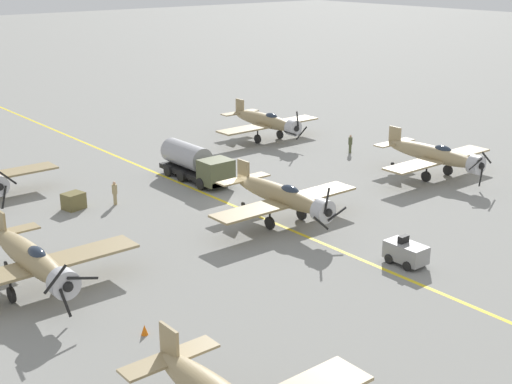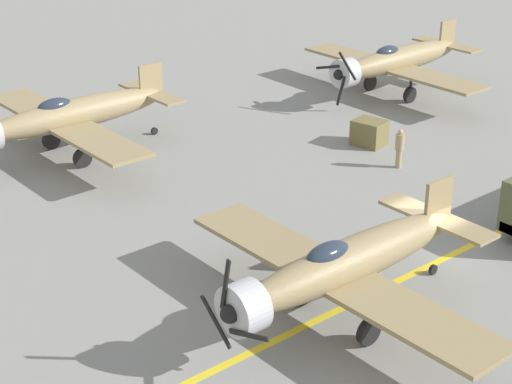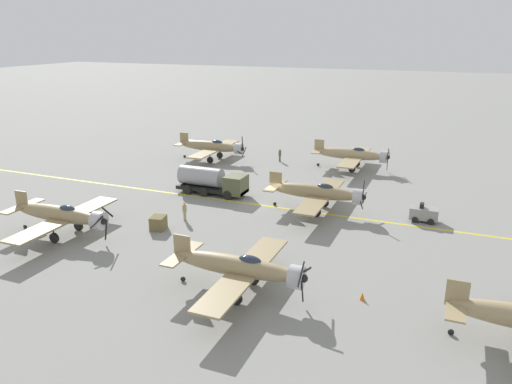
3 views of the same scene
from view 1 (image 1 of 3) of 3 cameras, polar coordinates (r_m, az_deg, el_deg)
ground_plane at (r=54.18m, az=-1.68°, el=-1.16°), size 400.00×400.00×0.00m
taxiway_stripe at (r=54.18m, az=-1.68°, el=-1.15°), size 0.30×160.00×0.01m
airplane_mid_center at (r=50.17m, az=2.17°, el=-0.34°), size 12.00×9.98×3.78m
airplane_near_left at (r=73.50m, az=0.87°, el=5.68°), size 12.00×9.98×3.79m
airplane_mid_left at (r=62.64m, az=14.14°, el=2.90°), size 12.00×9.98×3.65m
airplane_mid_right at (r=41.67m, az=-17.45°, el=-5.18°), size 12.00×9.98×3.65m
fuel_tanker at (r=60.34m, az=-4.86°, el=2.32°), size 2.67×8.00×2.98m
tow_tractor at (r=44.81m, az=11.90°, el=-4.73°), size 1.57×2.60×1.79m
ground_crew_walking at (r=69.45m, az=7.55°, el=3.90°), size 0.39×0.39×1.79m
ground_crew_inspecting at (r=55.28m, az=-11.24°, el=-0.01°), size 0.40×0.40×1.85m
supply_crate_by_tanker at (r=55.18m, az=-14.39°, el=-0.70°), size 1.72×1.53×1.24m
traffic_cone at (r=36.70m, az=-8.91°, el=-10.84°), size 0.36×0.36×0.55m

